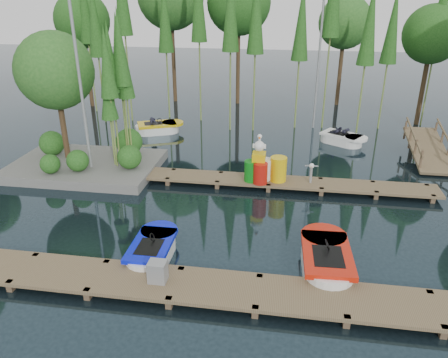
# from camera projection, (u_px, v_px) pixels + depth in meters

# --- Properties ---
(ground_plane) EXTENTS (90.00, 90.00, 0.00)m
(ground_plane) POSITION_uv_depth(u_px,v_px,m) (208.00, 212.00, 15.53)
(ground_plane) COLOR #1B2B33
(near_dock) EXTENTS (18.00, 1.50, 0.50)m
(near_dock) POSITION_uv_depth(u_px,v_px,m) (175.00, 284.00, 11.37)
(near_dock) COLOR brown
(near_dock) RESTS_ON ground
(far_dock) EXTENTS (15.00, 1.20, 0.50)m
(far_dock) POSITION_uv_depth(u_px,v_px,m) (244.00, 180.00, 17.56)
(far_dock) COLOR brown
(far_dock) RESTS_ON ground
(island) EXTENTS (6.20, 4.20, 6.75)m
(island) POSITION_uv_depth(u_px,v_px,m) (73.00, 96.00, 18.13)
(island) COLOR slate
(island) RESTS_ON ground
(tree_screen) EXTENTS (34.42, 18.53, 10.31)m
(tree_screen) POSITION_uv_depth(u_px,v_px,m) (206.00, 13.00, 22.95)
(tree_screen) COLOR #432F1C
(tree_screen) RESTS_ON ground
(lamp_island) EXTENTS (0.30, 0.30, 7.25)m
(lamp_island) POSITION_uv_depth(u_px,v_px,m) (79.00, 74.00, 16.86)
(lamp_island) COLOR gray
(lamp_island) RESTS_ON ground
(lamp_rear) EXTENTS (0.30, 0.30, 7.25)m
(lamp_rear) POSITION_uv_depth(u_px,v_px,m) (320.00, 50.00, 23.20)
(lamp_rear) COLOR gray
(lamp_rear) RESTS_ON ground
(ramp) EXTENTS (1.50, 3.94, 1.49)m
(ramp) POSITION_uv_depth(u_px,v_px,m) (428.00, 149.00, 19.90)
(ramp) COLOR brown
(ramp) RESTS_ON ground
(boat_blue) EXTENTS (1.15, 2.50, 0.84)m
(boat_blue) POSITION_uv_depth(u_px,v_px,m) (152.00, 251.00, 12.81)
(boat_blue) COLOR white
(boat_blue) RESTS_ON ground
(boat_red) EXTENTS (1.45, 3.00, 0.99)m
(boat_red) POSITION_uv_depth(u_px,v_px,m) (326.00, 261.00, 12.27)
(boat_red) COLOR white
(boat_red) RESTS_ON ground
(boat_yellow_far) EXTENTS (2.88, 2.13, 1.32)m
(boat_yellow_far) POSITION_uv_depth(u_px,v_px,m) (158.00, 128.00, 23.91)
(boat_yellow_far) COLOR white
(boat_yellow_far) RESTS_ON ground
(boat_white_far) EXTENTS (2.68, 2.27, 1.17)m
(boat_white_far) POSITION_uv_depth(u_px,v_px,m) (342.00, 139.00, 22.24)
(boat_white_far) COLOR white
(boat_white_far) RESTS_ON ground
(utility_cabinet) EXTENTS (0.47, 0.39, 0.57)m
(utility_cabinet) POSITION_uv_depth(u_px,v_px,m) (158.00, 271.00, 11.29)
(utility_cabinet) COLOR gray
(utility_cabinet) RESTS_ON near_dock
(yellow_barrel) EXTENTS (0.65, 0.65, 0.98)m
(yellow_barrel) POSITION_uv_depth(u_px,v_px,m) (278.00, 169.00, 17.14)
(yellow_barrel) COLOR #DCB40B
(yellow_barrel) RESTS_ON far_dock
(drum_cluster) EXTENTS (1.11, 1.02, 1.91)m
(drum_cluster) POSITION_uv_depth(u_px,v_px,m) (259.00, 168.00, 17.08)
(drum_cluster) COLOR #0C7415
(drum_cluster) RESTS_ON far_dock
(seagull_post) EXTENTS (0.50, 0.27, 0.80)m
(seagull_post) POSITION_uv_depth(u_px,v_px,m) (311.00, 170.00, 16.94)
(seagull_post) COLOR gray
(seagull_post) RESTS_ON far_dock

